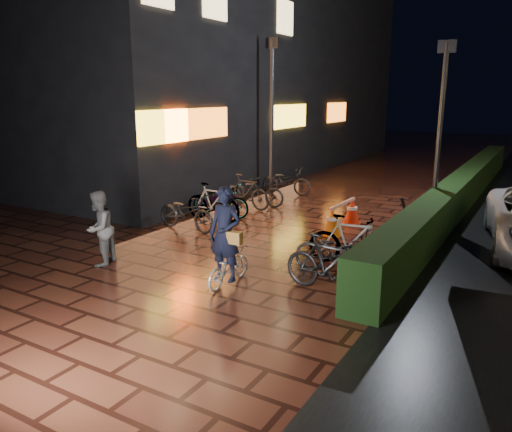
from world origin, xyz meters
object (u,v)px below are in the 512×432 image
Objects in this scene: cyclist at (227,249)px; cart_assembly at (414,217)px; bystander_person at (99,228)px; traffic_barrier at (342,216)px.

cyclist is 1.79× the size of cart_assembly.
cart_assembly is at bearing 66.13° from cyclist.
cyclist is at bearing 79.85° from bystander_person.
traffic_barrier is 1.79m from cart_assembly.
bystander_person reaches higher than cart_assembly.
traffic_barrier is at bearing 85.05° from cyclist.
cart_assembly is at bearing 118.85° from bystander_person.
cart_assembly is at bearing 5.01° from traffic_barrier.
cyclist reaches higher than cart_assembly.
cyclist is 5.41m from cart_assembly.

